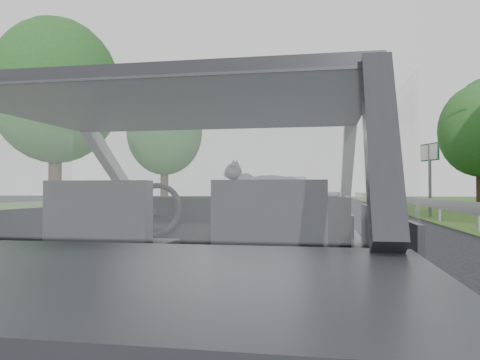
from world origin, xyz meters
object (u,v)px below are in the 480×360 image
at_px(other_car, 287,194).
at_px(highway_sign, 430,180).
at_px(subject_car, 203,250).
at_px(cat, 269,184).

height_order(other_car, highway_sign, highway_sign).
bearing_deg(highway_sign, subject_car, -128.44).
xyz_separation_m(subject_car, cat, (0.28, 0.62, 0.36)).
bearing_deg(subject_car, other_car, 93.10).
height_order(subject_car, cat, subject_car).
relative_size(other_car, highway_sign, 1.81).
distance_m(subject_car, other_car, 20.10).
height_order(subject_car, other_car, other_car).
bearing_deg(cat, other_car, 102.51).
bearing_deg(subject_car, cat, 65.66).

